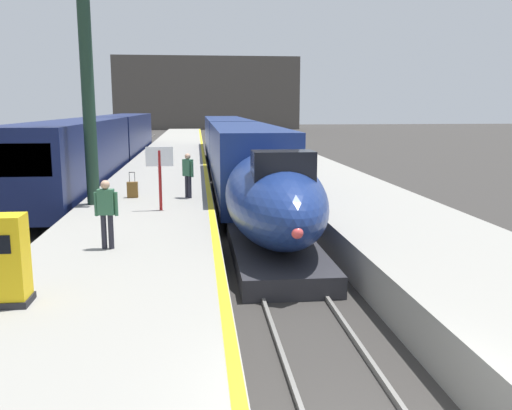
# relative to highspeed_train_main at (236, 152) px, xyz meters

# --- Properties ---
(platform_left) EXTENTS (4.80, 110.00, 1.05)m
(platform_left) POSITION_rel_highspeed_train_main_xyz_m (-4.05, -0.23, -1.39)
(platform_left) COLOR gray
(platform_left) RESTS_ON ground
(platform_right) EXTENTS (4.80, 110.00, 1.05)m
(platform_right) POSITION_rel_highspeed_train_main_xyz_m (4.05, -0.23, -1.39)
(platform_right) COLOR gray
(platform_right) RESTS_ON ground
(platform_left_safety_stripe) EXTENTS (0.20, 107.80, 0.01)m
(platform_left_safety_stripe) POSITION_rel_highspeed_train_main_xyz_m (-1.77, -0.23, -0.86)
(platform_left_safety_stripe) COLOR yellow
(platform_left_safety_stripe) RESTS_ON platform_left
(rail_main_left) EXTENTS (0.08, 110.00, 0.12)m
(rail_main_left) POSITION_rel_highspeed_train_main_xyz_m (-0.75, 2.52, -1.86)
(rail_main_left) COLOR slate
(rail_main_left) RESTS_ON ground
(rail_main_right) EXTENTS (0.08, 110.00, 0.12)m
(rail_main_right) POSITION_rel_highspeed_train_main_xyz_m (0.75, 2.52, -1.86)
(rail_main_right) COLOR slate
(rail_main_right) RESTS_ON ground
(rail_secondary_left) EXTENTS (0.08, 110.00, 0.12)m
(rail_secondary_left) POSITION_rel_highspeed_train_main_xyz_m (-8.85, 2.52, -1.86)
(rail_secondary_left) COLOR slate
(rail_secondary_left) RESTS_ON ground
(rail_secondary_right) EXTENTS (0.08, 110.00, 0.12)m
(rail_secondary_right) POSITION_rel_highspeed_train_main_xyz_m (-7.35, 2.52, -1.86)
(rail_secondary_right) COLOR slate
(rail_secondary_right) RESTS_ON ground
(highspeed_train_main) EXTENTS (2.92, 39.16, 3.60)m
(highspeed_train_main) POSITION_rel_highspeed_train_main_xyz_m (0.00, 0.00, 0.00)
(highspeed_train_main) COLOR navy
(highspeed_train_main) RESTS_ON ground
(regional_train_adjacent) EXTENTS (2.85, 36.60, 3.80)m
(regional_train_adjacent) POSITION_rel_highspeed_train_main_xyz_m (-8.10, 5.78, 0.21)
(regional_train_adjacent) COLOR #141E4C
(regional_train_adjacent) RESTS_ON ground
(station_column_mid) EXTENTS (4.00, 0.68, 9.15)m
(station_column_mid) POSITION_rel_highspeed_train_main_xyz_m (-5.90, -11.19, 4.64)
(station_column_mid) COLOR #1E3828
(station_column_mid) RESTS_ON platform_left
(passenger_near_edge) EXTENTS (0.42, 0.44, 1.69)m
(passenger_near_edge) POSITION_rel_highspeed_train_main_xyz_m (-2.57, -10.21, 0.12)
(passenger_near_edge) COLOR #23232D
(passenger_near_edge) RESTS_ON platform_left
(passenger_mid_platform) EXTENTS (0.57, 0.25, 1.69)m
(passenger_mid_platform) POSITION_rel_highspeed_train_main_xyz_m (-4.42, -17.54, 0.12)
(passenger_mid_platform) COLOR #23232D
(passenger_mid_platform) RESTS_ON platform_left
(rolling_suitcase) EXTENTS (0.40, 0.22, 0.98)m
(rolling_suitcase) POSITION_rel_highspeed_train_main_xyz_m (-4.68, -9.91, -0.56)
(rolling_suitcase) COLOR brown
(rolling_suitcase) RESTS_ON platform_left
(ticket_machine_yellow) EXTENTS (0.76, 0.62, 1.60)m
(ticket_machine_yellow) POSITION_rel_highspeed_train_main_xyz_m (-5.55, -21.23, -0.13)
(ticket_machine_yellow) COLOR yellow
(ticket_machine_yellow) RESTS_ON platform_left
(departure_info_board) EXTENTS (0.90, 0.10, 2.12)m
(departure_info_board) POSITION_rel_highspeed_train_main_xyz_m (-3.45, -12.61, 0.64)
(departure_info_board) COLOR maroon
(departure_info_board) RESTS_ON platform_left
(terminus_back_wall) EXTENTS (36.00, 2.00, 14.00)m
(terminus_back_wall) POSITION_rel_highspeed_train_main_xyz_m (0.00, 77.02, 5.08)
(terminus_back_wall) COLOR #4C4742
(terminus_back_wall) RESTS_ON ground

